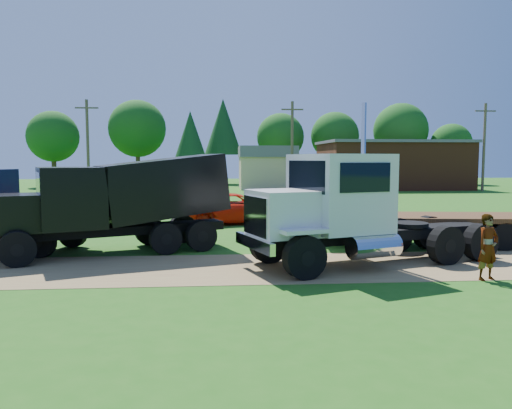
{
  "coord_description": "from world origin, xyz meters",
  "views": [
    {
      "loc": [
        -1.53,
        -14.76,
        3.26
      ],
      "look_at": [
        -0.1,
        3.51,
        1.6
      ],
      "focal_mm": 35.0,
      "sensor_mm": 36.0,
      "label": 1
    }
  ],
  "objects": [
    {
      "name": "brick_building",
      "position": [
        18.0,
        40.0,
        2.66
      ],
      "size": [
        15.4,
        10.4,
        5.3
      ],
      "color": "brown",
      "rests_on": "ground"
    },
    {
      "name": "spectator_b",
      "position": [
        -5.36,
        9.33,
        0.78
      ],
      "size": [
        0.88,
        0.75,
        1.57
      ],
      "primitive_type": "imported",
      "rotation": [
        0.0,
        0.0,
        3.37
      ],
      "color": "#999999",
      "rests_on": "ground"
    },
    {
      "name": "black_dump_truck",
      "position": [
        -4.85,
        2.88,
        1.91
      ],
      "size": [
        8.05,
        5.1,
        3.47
      ],
      "rotation": [
        0.0,
        0.0,
        0.39
      ],
      "color": "black",
      "rests_on": "ground"
    },
    {
      "name": "orange_pickup",
      "position": [
        -0.58,
        10.69,
        0.76
      ],
      "size": [
        5.98,
        3.95,
        1.53
      ],
      "primitive_type": "imported",
      "rotation": [
        0.0,
        0.0,
        1.85
      ],
      "color": "red",
      "rests_on": "ground"
    },
    {
      "name": "dirt_track",
      "position": [
        0.0,
        0.0,
        0.01
      ],
      "size": [
        120.0,
        4.2,
        0.01
      ],
      "primitive_type": "cube",
      "color": "brown",
      "rests_on": "ground"
    },
    {
      "name": "utility_poles",
      "position": [
        6.0,
        35.0,
        4.71
      ],
      "size": [
        42.2,
        0.28,
        9.0
      ],
      "color": "brown",
      "rests_on": "ground"
    },
    {
      "name": "tree_row",
      "position": [
        4.71,
        50.54,
        6.61
      ],
      "size": [
        56.18,
        11.42,
        11.22
      ],
      "color": "#3E2E19",
      "rests_on": "ground"
    },
    {
      "name": "flatbed_trailer",
      "position": [
        6.33,
        3.5,
        0.89
      ],
      "size": [
        8.35,
        3.38,
        2.08
      ],
      "rotation": [
        0.0,
        0.0,
        -0.12
      ],
      "color": "#3E2713",
      "rests_on": "ground"
    },
    {
      "name": "tan_shed",
      "position": [
        4.0,
        40.0,
        2.42
      ],
      "size": [
        6.2,
        5.4,
        4.7
      ],
      "color": "tan",
      "rests_on": "ground"
    },
    {
      "name": "ground",
      "position": [
        0.0,
        0.0,
        0.0
      ],
      "size": [
        140.0,
        140.0,
        0.0
      ],
      "primitive_type": "plane",
      "color": "#215A13",
      "rests_on": "ground"
    },
    {
      "name": "white_semi_tractor",
      "position": [
        2.28,
        0.15,
        1.73
      ],
      "size": [
        8.54,
        5.08,
        5.07
      ],
      "rotation": [
        0.0,
        0.0,
        0.32
      ],
      "color": "black",
      "rests_on": "ground"
    },
    {
      "name": "spectator_a",
      "position": [
        5.75,
        -2.01,
        0.9
      ],
      "size": [
        0.76,
        0.61,
        1.8
      ],
      "primitive_type": "imported",
      "rotation": [
        0.0,
        0.0,
        0.32
      ],
      "color": "#999999",
      "rests_on": "ground"
    }
  ]
}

